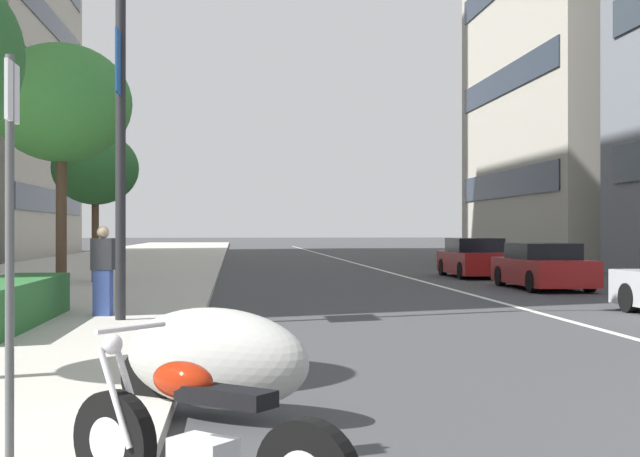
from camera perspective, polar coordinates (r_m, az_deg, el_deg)
sidewalk_right_plaza at (r=35.88m, az=-14.76°, el=-2.76°), size 160.00×10.26×0.15m
lane_centre_stripe at (r=40.92m, az=3.33°, el=-2.53°), size 110.00×0.16×0.01m
motorcycle_under_tarp at (r=5.61m, az=-7.74°, el=-13.59°), size 1.52×1.80×1.11m
motorcycle_second_in_row at (r=8.19m, az=-6.97°, el=-8.38°), size 1.78×2.06×1.02m
car_following_behind at (r=26.74m, az=14.23°, el=-2.46°), size 4.45×1.87×1.35m
car_approaching_light at (r=32.89m, az=9.96°, el=-1.95°), size 4.41×1.92×1.44m
parking_sign_by_curb at (r=6.25m, az=-19.44°, el=0.49°), size 0.32×0.06×2.76m
street_lamp_with_banners at (r=16.26m, az=-11.45°, el=12.36°), size 1.26×2.67×8.55m
clipped_hedge_bed at (r=15.52m, az=-19.73°, el=-4.58°), size 5.54×1.10×0.75m
street_tree_mid_sidewalk at (r=18.98m, az=-16.42°, el=7.76°), size 2.86×2.86×5.42m
street_tree_far_plaza at (r=27.89m, az=-14.36°, el=3.77°), size 2.64×2.64×4.61m
pedestrian_on_plaza at (r=16.78m, az=-13.89°, el=-2.66°), size 0.32×0.44×1.66m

